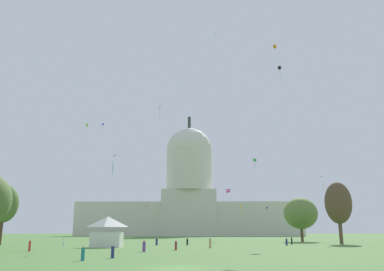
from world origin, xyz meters
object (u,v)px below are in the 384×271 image
kite_yellow_low (154,210)px  kite_white_low (192,220)px  tree_west_mid (4,204)px  kite_magenta_high (160,107)px  kite_gold_low (241,207)px  person_navy_mid_right (113,252)px  person_purple_front_left (144,246)px  kite_violet_low (267,208)px  person_navy_back_left (157,242)px  kite_orange_high (275,47)px  person_teal_edge_east (83,254)px  kite_lime_high (87,125)px  tree_east_far (301,213)px  kite_red_low (147,206)px  person_black_lawn_far_left (187,242)px  kite_black_high (280,68)px  kite_turquoise_high (216,34)px  person_black_mid_center (292,241)px  person_tan_near_tree_east (210,243)px  kite_green_mid (255,160)px  person_red_front_center (30,246)px  person_navy_near_tree_west (287,242)px  kite_pink_low (112,159)px  kite_magenta_low (228,191)px  kite_blue_high (103,125)px  person_white_near_tent (64,242)px  capitol_building (189,196)px  kite_cyan_low (324,179)px  tree_east_mid (338,203)px  person_maroon_back_right (176,246)px  event_tent (107,232)px

kite_yellow_low → kite_white_low: size_ratio=0.88×
tree_west_mid → kite_magenta_high: bearing=20.3°
kite_gold_low → person_navy_mid_right: bearing=-176.3°
person_purple_front_left → kite_violet_low: bearing=39.8°
person_navy_back_left → kite_orange_high: (28.84, 5.89, 48.39)m
person_teal_edge_east → kite_lime_high: (-25.70, 88.19, 37.46)m
tree_east_far → kite_red_low: (-51.15, 53.56, 5.23)m
person_black_lawn_far_left → person_navy_mid_right: size_ratio=1.00×
person_teal_edge_east → kite_black_high: 108.53m
kite_black_high → kite_turquoise_high: bearing=171.2°
person_navy_back_left → person_black_mid_center: (30.23, 5.07, 0.06)m
person_tan_near_tree_east → kite_orange_high: kite_orange_high is taller
kite_green_mid → kite_orange_high: bearing=-142.0°
person_red_front_center → kite_green_mid: 81.02m
kite_black_high → kite_red_low: size_ratio=2.75×
kite_green_mid → person_navy_near_tree_west: bearing=-143.7°
kite_yellow_low → person_black_lawn_far_left: bearing=-50.9°
kite_gold_low → kite_pink_low: kite_pink_low is taller
kite_violet_low → kite_magenta_low: (-25.23, -77.69, 0.97)m
kite_blue_high → kite_black_high: 72.85m
person_navy_mid_right → kite_gold_low: 80.08m
tree_west_mid → person_white_near_tent: bearing=-4.9°
capitol_building → kite_yellow_low: (-14.52, -56.72, -10.58)m
kite_pink_low → kite_black_high: kite_black_high is taller
kite_black_high → person_black_mid_center: bearing=-158.4°
person_navy_mid_right → kite_magenta_low: bearing=-63.8°
kite_pink_low → kite_white_low: kite_pink_low is taller
kite_gold_low → kite_black_high: kite_black_high is taller
tree_west_mid → kite_black_high: bearing=28.7°
kite_lime_high → kite_violet_low: bearing=-132.4°
person_purple_front_left → kite_pink_low: (-7.14, 8.09, 14.71)m
kite_pink_low → kite_blue_high: bearing=171.3°
person_red_front_center → kite_cyan_low: kite_cyan_low is taller
person_navy_back_left → person_white_near_tent: 19.63m
person_purple_front_left → person_black_lawn_far_left: (5.76, 27.68, -0.08)m
tree_west_mid → kite_green_mid: kite_green_mid is taller
tree_east_mid → kite_lime_high: bearing=154.3°
capitol_building → kite_gold_low: (18.11, -111.54, -12.39)m
person_maroon_back_right → kite_turquoise_high: 66.51m
event_tent → kite_magenta_low: size_ratio=4.30×
tree_east_mid → person_navy_back_left: (-42.57, -8.25, -8.73)m
person_teal_edge_east → kite_lime_high: kite_lime_high is taller
capitol_building → event_tent: bearing=-94.5°
kite_pink_low → kite_lime_high: bearing=176.3°
kite_magenta_low → kite_lime_high: bearing=48.9°
person_maroon_back_right → person_red_front_center: bearing=-86.5°
person_black_mid_center → kite_lime_high: (-59.11, 37.50, 37.35)m
capitol_building → kite_white_low: bearing=-85.6°
capitol_building → person_black_mid_center: size_ratio=74.47×
person_black_mid_center → kite_black_high: bearing=165.8°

